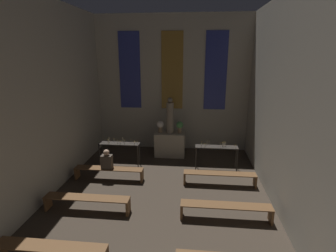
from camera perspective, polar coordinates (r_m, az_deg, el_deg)
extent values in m
cube|color=#B2AD9E|center=(11.44, 0.93, 9.05)|extent=(6.76, 0.12, 5.76)
cube|color=navy|center=(11.61, -8.30, 11.84)|extent=(0.91, 0.03, 3.22)
cube|color=olive|center=(11.31, 0.91, 11.90)|extent=(0.91, 0.03, 3.22)
cube|color=navy|center=(11.30, 10.37, 11.65)|extent=(0.91, 0.03, 3.22)
cube|color=#B2AD9E|center=(7.39, -29.90, 3.39)|extent=(0.12, 11.03, 5.76)
cube|color=#B2AD9E|center=(6.45, 27.06, 2.27)|extent=(0.12, 11.03, 5.76)
cube|color=#ADA38E|center=(11.00, 0.43, -3.98)|extent=(1.24, 0.69, 1.00)
cylinder|color=gray|center=(10.67, 0.44, 1.76)|extent=(0.29, 0.29, 1.27)
sphere|color=gray|center=(10.52, 0.45, 5.65)|extent=(0.20, 0.20, 0.20)
cylinder|color=#937A5B|center=(10.85, -1.68, -0.79)|extent=(0.15, 0.15, 0.26)
sphere|color=silver|center=(10.79, -1.69, 0.38)|extent=(0.29, 0.29, 0.29)
cylinder|color=#937A5B|center=(10.77, 2.56, -0.91)|extent=(0.15, 0.15, 0.26)
sphere|color=#4C9351|center=(10.71, 2.58, 0.26)|extent=(0.29, 0.29, 0.29)
cube|color=#332D28|center=(10.11, -10.59, -3.75)|extent=(1.54, 0.38, 0.02)
cylinder|color=#332D28|center=(10.36, -14.69, -6.16)|extent=(0.04, 0.04, 0.87)
cylinder|color=#332D28|center=(9.95, -6.58, -6.65)|extent=(0.04, 0.04, 0.87)
cylinder|color=#332D28|center=(10.63, -14.10, -5.54)|extent=(0.04, 0.04, 0.87)
cylinder|color=#332D28|center=(10.23, -6.20, -5.98)|extent=(0.04, 0.04, 0.87)
cylinder|color=silver|center=(10.03, -8.10, -3.36)|extent=(0.02, 0.02, 0.13)
sphere|color=#F9CC4C|center=(10.00, -8.12, -2.95)|extent=(0.02, 0.02, 0.02)
cylinder|color=silver|center=(10.19, -12.89, -3.25)|extent=(0.02, 0.02, 0.14)
sphere|color=#F9CC4C|center=(10.17, -12.92, -2.81)|extent=(0.02, 0.02, 0.02)
cylinder|color=silver|center=(10.07, -10.98, -3.44)|extent=(0.02, 0.02, 0.12)
sphere|color=#F9CC4C|center=(10.05, -11.00, -3.04)|extent=(0.02, 0.02, 0.02)
cylinder|color=silver|center=(9.93, -6.70, -3.61)|extent=(0.02, 0.02, 0.09)
sphere|color=#F9CC4C|center=(9.91, -6.72, -3.30)|extent=(0.02, 0.02, 0.02)
cylinder|color=silver|center=(9.84, -7.34, -3.65)|extent=(0.02, 0.02, 0.14)
sphere|color=#F9CC4C|center=(9.82, -7.35, -3.18)|extent=(0.02, 0.02, 0.02)
cylinder|color=silver|center=(9.79, -7.32, -3.85)|extent=(0.02, 0.02, 0.11)
sphere|color=#F9CC4C|center=(9.77, -7.33, -3.46)|extent=(0.02, 0.02, 0.02)
cylinder|color=silver|center=(10.06, -12.93, -3.42)|extent=(0.02, 0.02, 0.17)
sphere|color=#F9CC4C|center=(10.03, -12.96, -2.88)|extent=(0.02, 0.02, 0.02)
cylinder|color=silver|center=(9.98, -10.37, -3.62)|extent=(0.02, 0.02, 0.11)
sphere|color=#F9CC4C|center=(9.96, -10.39, -3.27)|extent=(0.02, 0.02, 0.02)
cylinder|color=silver|center=(10.27, -12.70, -3.00)|extent=(0.02, 0.02, 0.18)
sphere|color=#F9CC4C|center=(10.24, -12.73, -2.46)|extent=(0.02, 0.02, 0.02)
cylinder|color=silver|center=(10.30, -11.67, -3.04)|extent=(0.02, 0.02, 0.12)
sphere|color=#F9CC4C|center=(10.27, -11.70, -2.65)|extent=(0.02, 0.02, 0.02)
cylinder|color=silver|center=(10.20, -9.81, -3.04)|extent=(0.02, 0.02, 0.15)
sphere|color=#F9CC4C|center=(10.17, -9.84, -2.56)|extent=(0.02, 0.02, 0.02)
cylinder|color=silver|center=(9.94, -9.47, -3.51)|extent=(0.02, 0.02, 0.15)
sphere|color=#F9CC4C|center=(9.92, -9.50, -3.03)|extent=(0.02, 0.02, 0.02)
cube|color=#332D28|center=(9.76, 10.53, -4.48)|extent=(1.54, 0.38, 0.02)
cylinder|color=#332D28|center=(9.73, 6.08, -7.15)|extent=(0.04, 0.04, 0.87)
cylinder|color=#332D28|center=(9.86, 14.82, -7.29)|extent=(0.04, 0.04, 0.87)
cylinder|color=#332D28|center=(10.03, 6.08, -6.44)|extent=(0.04, 0.04, 0.87)
cylinder|color=#332D28|center=(10.15, 14.55, -6.59)|extent=(0.04, 0.04, 0.87)
cylinder|color=silver|center=(9.63, 7.21, -4.14)|extent=(0.02, 0.02, 0.13)
sphere|color=#F9CC4C|center=(9.60, 7.22, -3.72)|extent=(0.02, 0.02, 0.02)
cylinder|color=silver|center=(9.86, 8.90, -3.69)|extent=(0.02, 0.02, 0.14)
sphere|color=#F9CC4C|center=(9.83, 8.92, -3.23)|extent=(0.02, 0.02, 0.02)
cylinder|color=silver|center=(9.63, 11.29, -4.20)|extent=(0.02, 0.02, 0.17)
sphere|color=#F9CC4C|center=(9.60, 11.32, -3.65)|extent=(0.02, 0.02, 0.02)
cylinder|color=silver|center=(9.66, 8.22, -4.16)|extent=(0.02, 0.02, 0.11)
sphere|color=#F9CC4C|center=(9.64, 8.23, -3.79)|extent=(0.02, 0.02, 0.02)
cylinder|color=silver|center=(9.72, 14.41, -4.42)|extent=(0.02, 0.02, 0.10)
sphere|color=#F9CC4C|center=(9.70, 14.44, -4.09)|extent=(0.02, 0.02, 0.02)
cylinder|color=silver|center=(9.85, 8.48, -3.68)|extent=(0.02, 0.02, 0.14)
sphere|color=#F9CC4C|center=(9.83, 8.50, -3.22)|extent=(0.02, 0.02, 0.02)
cylinder|color=silver|center=(9.61, 7.89, -4.25)|extent=(0.02, 0.02, 0.12)
sphere|color=#F9CC4C|center=(9.58, 7.91, -3.86)|extent=(0.02, 0.02, 0.02)
cylinder|color=silver|center=(9.77, 12.40, -3.96)|extent=(0.02, 0.02, 0.17)
sphere|color=#F9CC4C|center=(9.74, 12.44, -3.42)|extent=(0.02, 0.02, 0.02)
cylinder|color=silver|center=(9.74, 11.79, -4.03)|extent=(0.02, 0.02, 0.16)
sphere|color=#F9CC4C|center=(9.71, 11.82, -3.53)|extent=(0.02, 0.02, 0.02)
cylinder|color=silver|center=(9.74, 11.93, -4.01)|extent=(0.02, 0.02, 0.17)
sphere|color=#F9CC4C|center=(9.71, 11.96, -3.47)|extent=(0.02, 0.02, 0.02)
cylinder|color=silver|center=(9.74, 7.30, -3.86)|extent=(0.02, 0.02, 0.15)
sphere|color=#F9CC4C|center=(9.71, 7.32, -3.39)|extent=(0.02, 0.02, 0.02)
cylinder|color=silver|center=(9.84, 12.19, -3.91)|extent=(0.02, 0.02, 0.14)
sphere|color=#F9CC4C|center=(9.81, 12.21, -3.46)|extent=(0.02, 0.02, 0.02)
cube|color=brown|center=(6.29, -24.32, -22.74)|extent=(2.33, 0.36, 0.03)
cube|color=brown|center=(7.65, -17.27, -14.64)|extent=(2.33, 0.36, 0.03)
cube|color=brown|center=(8.24, -24.69, -14.82)|extent=(0.06, 0.32, 0.40)
cube|color=brown|center=(7.42, -8.65, -17.00)|extent=(0.06, 0.32, 0.40)
cube|color=brown|center=(7.17, 12.52, -16.50)|extent=(2.33, 0.36, 0.03)
cube|color=brown|center=(7.23, 2.99, -17.78)|extent=(0.06, 0.32, 0.40)
cube|color=brown|center=(7.50, 21.50, -17.62)|extent=(0.06, 0.32, 0.40)
cube|color=brown|center=(9.20, -12.77, -9.00)|extent=(2.33, 0.36, 0.03)
cube|color=brown|center=(9.69, -19.17, -9.57)|extent=(0.06, 0.32, 0.40)
cube|color=brown|center=(9.01, -5.69, -10.71)|extent=(0.06, 0.32, 0.40)
cube|color=brown|center=(8.80, 11.18, -10.08)|extent=(2.33, 0.36, 0.03)
cube|color=brown|center=(8.85, 3.63, -11.16)|extent=(0.06, 0.32, 0.40)
cube|color=brown|center=(9.07, 18.42, -11.28)|extent=(0.06, 0.32, 0.40)
cube|color=#4C4238|center=(9.12, -13.16, -7.58)|extent=(0.36, 0.24, 0.46)
sphere|color=tan|center=(8.99, -13.29, -5.63)|extent=(0.20, 0.20, 0.20)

